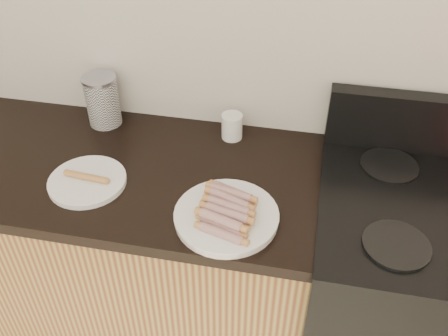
% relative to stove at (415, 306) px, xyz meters
% --- Properties ---
extents(wall_back, '(4.00, 0.04, 2.60)m').
position_rel_stove_xyz_m(wall_back, '(-0.78, 0.32, 0.84)').
color(wall_back, silver).
rests_on(wall_back, ground).
extents(cabinet_base, '(2.20, 0.59, 0.86)m').
position_rel_stove_xyz_m(cabinet_base, '(-1.48, 0.01, -0.03)').
color(cabinet_base, '#B29249').
rests_on(cabinet_base, floor).
extents(stove, '(0.76, 0.65, 0.91)m').
position_rel_stove_xyz_m(stove, '(0.00, 0.00, 0.00)').
color(stove, black).
rests_on(stove, floor).
extents(burner_near_left, '(0.18, 0.18, 0.01)m').
position_rel_stove_xyz_m(burner_near_left, '(-0.17, -0.17, 0.46)').
color(burner_near_left, black).
rests_on(burner_near_left, stove).
extents(burner_far_left, '(0.18, 0.18, 0.01)m').
position_rel_stove_xyz_m(burner_far_left, '(-0.17, 0.17, 0.46)').
color(burner_far_left, black).
rests_on(burner_far_left, stove).
extents(main_plate, '(0.39, 0.39, 0.02)m').
position_rel_stove_xyz_m(main_plate, '(-0.63, -0.15, 0.45)').
color(main_plate, white).
rests_on(main_plate, counter_slab).
extents(side_plate, '(0.28, 0.28, 0.02)m').
position_rel_stove_xyz_m(side_plate, '(-1.08, -0.08, 0.45)').
color(side_plate, white).
rests_on(side_plate, counter_slab).
extents(hotdog_pile, '(0.12, 0.23, 0.05)m').
position_rel_stove_xyz_m(hotdog_pile, '(-0.63, -0.15, 0.49)').
color(hotdog_pile, '#A33B3F').
rests_on(hotdog_pile, main_plate).
extents(plain_sausages, '(0.14, 0.03, 0.02)m').
position_rel_stove_xyz_m(plain_sausages, '(-1.08, -0.08, 0.47)').
color(plain_sausages, '#B1623F').
rests_on(plain_sausages, side_plate).
extents(canister, '(0.12, 0.12, 0.18)m').
position_rel_stove_xyz_m(canister, '(-1.15, 0.24, 0.54)').
color(canister, white).
rests_on(canister, counter_slab).
extents(mug, '(0.08, 0.08, 0.09)m').
position_rel_stove_xyz_m(mug, '(-0.69, 0.24, 0.49)').
color(mug, white).
rests_on(mug, counter_slab).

